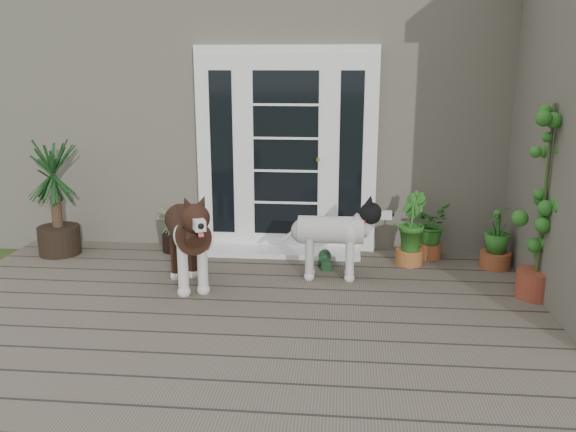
{
  "coord_description": "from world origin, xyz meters",
  "views": [
    {
      "loc": [
        0.41,
        -3.58,
        2.06
      ],
      "look_at": [
        -0.1,
        1.75,
        0.7
      ],
      "focal_mm": 36.92,
      "sensor_mm": 36.0,
      "label": 1
    }
  ],
  "objects": [
    {
      "name": "deck",
      "position": [
        0.0,
        0.4,
        0.06
      ],
      "size": [
        6.2,
        4.6,
        0.12
      ],
      "primitive_type": "cube",
      "color": "#6B5B4C",
      "rests_on": "ground"
    },
    {
      "name": "house_main",
      "position": [
        0.0,
        4.65,
        1.55
      ],
      "size": [
        7.4,
        4.0,
        3.1
      ],
      "primitive_type": "cube",
      "color": "#665E54",
      "rests_on": "ground"
    },
    {
      "name": "door_unit",
      "position": [
        -0.2,
        2.6,
        1.19
      ],
      "size": [
        1.9,
        0.14,
        2.15
      ],
      "primitive_type": "cube",
      "color": "white",
      "rests_on": "deck"
    },
    {
      "name": "door_step",
      "position": [
        -0.2,
        2.4,
        0.14
      ],
      "size": [
        1.6,
        0.4,
        0.05
      ],
      "primitive_type": "cube",
      "color": "white",
      "rests_on": "deck"
    },
    {
      "name": "brindle_dog",
      "position": [
        -0.96,
        1.36,
        0.52
      ],
      "size": [
        0.78,
        1.04,
        0.8
      ],
      "primitive_type": null,
      "rotation": [
        0.0,
        0.0,
        3.58
      ],
      "color": "#361D13",
      "rests_on": "deck"
    },
    {
      "name": "white_dog",
      "position": [
        0.3,
        1.71,
        0.46
      ],
      "size": [
        0.82,
        0.35,
        0.68
      ],
      "primitive_type": null,
      "rotation": [
        0.0,
        0.0,
        -1.57
      ],
      "color": "white",
      "rests_on": "deck"
    },
    {
      "name": "spider_plant",
      "position": [
        -1.37,
        2.4,
        0.4
      ],
      "size": [
        0.57,
        0.57,
        0.55
      ],
      "primitive_type": null,
      "rotation": [
        0.0,
        0.0,
        -0.11
      ],
      "color": "#8CB26D",
      "rests_on": "deck"
    },
    {
      "name": "yucca",
      "position": [
        -2.57,
        2.17,
        0.71
      ],
      "size": [
        1.02,
        1.02,
        1.18
      ],
      "primitive_type": null,
      "rotation": [
        0.0,
        0.0,
        -0.29
      ],
      "color": "black",
      "rests_on": "deck"
    },
    {
      "name": "herb_a",
      "position": [
        1.32,
        2.4,
        0.36
      ],
      "size": [
        0.51,
        0.51,
        0.48
      ],
      "primitive_type": "imported",
      "rotation": [
        0.0,
        0.0,
        1.08
      ],
      "color": "#1B611F",
      "rests_on": "deck"
    },
    {
      "name": "herb_b",
      "position": [
        1.08,
        2.17,
        0.38
      ],
      "size": [
        0.38,
        0.38,
        0.53
      ],
      "primitive_type": "imported",
      "rotation": [
        0.0,
        0.0,
        1.67
      ],
      "color": "#1C5418",
      "rests_on": "deck"
    },
    {
      "name": "herb_c",
      "position": [
        1.92,
        2.15,
        0.36
      ],
      "size": [
        0.41,
        0.41,
        0.48
      ],
      "primitive_type": "imported",
      "rotation": [
        0.0,
        0.0,
        4.28
      ],
      "color": "#19591E",
      "rests_on": "deck"
    },
    {
      "name": "sapling",
      "position": [
        2.07,
        1.38,
        0.98
      ],
      "size": [
        0.66,
        0.66,
        1.71
      ],
      "primitive_type": null,
      "rotation": [
        0.0,
        0.0,
        0.42
      ],
      "color": "#2B5D1A",
      "rests_on": "deck"
    },
    {
      "name": "clog_left",
      "position": [
        0.25,
        2.0,
        0.16
      ],
      "size": [
        0.17,
        0.3,
        0.09
      ],
      "primitive_type": null,
      "rotation": [
        0.0,
        0.0,
        0.12
      ],
      "color": "#16381B",
      "rests_on": "deck"
    },
    {
      "name": "clog_right",
      "position": [
        0.24,
        2.11,
        0.17
      ],
      "size": [
        0.15,
        0.32,
        0.1
      ],
      "primitive_type": null,
      "rotation": [
        0.0,
        0.0,
        -0.01
      ],
      "color": "#143317",
      "rests_on": "deck"
    }
  ]
}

